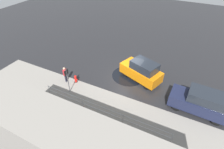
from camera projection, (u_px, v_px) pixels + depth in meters
name	position (u px, v px, depth m)	size (l,w,h in m)	color
ground_plane	(127.00, 77.00, 17.11)	(60.00, 60.00, 0.00)	black
kerb_strip	(107.00, 106.00, 14.13)	(24.00, 3.20, 0.04)	gray
moving_hatchback	(142.00, 71.00, 16.18)	(4.25, 2.92, 2.06)	orange
parked_sedan	(201.00, 102.00, 13.13)	(4.37, 1.92, 1.98)	#191E38
fire_hydrant	(76.00, 79.00, 16.23)	(0.42, 0.31, 0.80)	red
pedestrian	(65.00, 73.00, 15.97)	(0.35, 0.54, 1.62)	#B2262D
metal_railing	(102.00, 109.00, 12.89)	(10.29, 0.04, 1.05)	#B7BABF
sign_post	(67.00, 78.00, 14.49)	(0.07, 0.44, 2.40)	#4C4C51
puddle_patch	(129.00, 76.00, 17.27)	(3.27, 3.27, 0.01)	black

